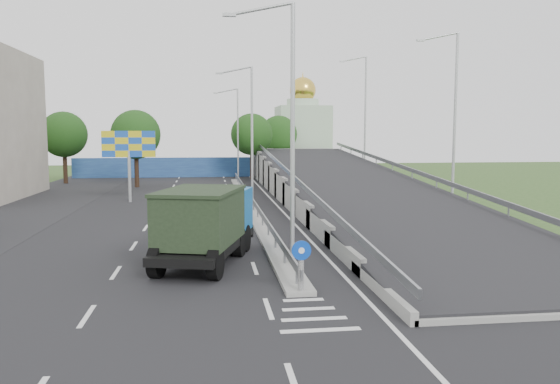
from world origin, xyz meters
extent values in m
plane|color=#2D4C1E|center=(0.00, 0.00, 0.00)|extent=(160.00, 160.00, 0.00)
cube|color=black|center=(-3.00, 20.00, 0.00)|extent=(26.00, 90.00, 0.04)
cube|color=gray|center=(0.00, 24.00, 0.10)|extent=(1.00, 44.00, 0.20)
cube|color=gray|center=(12.30, 24.00, 2.35)|extent=(0.10, 50.00, 0.32)
cube|color=gray|center=(2.80, 24.00, 2.35)|extent=(0.10, 50.00, 0.32)
cube|color=gray|center=(0.00, 24.00, 0.75)|extent=(0.08, 44.00, 0.32)
cylinder|color=gray|center=(0.00, 24.00, 0.50)|extent=(0.09, 0.09, 0.60)
cylinder|color=black|center=(0.00, 2.20, 0.80)|extent=(0.20, 0.20, 1.20)
cylinder|color=#0C3FBF|center=(0.00, 2.12, 1.55)|extent=(0.64, 0.05, 0.64)
cylinder|color=white|center=(0.00, 2.09, 1.55)|extent=(0.20, 0.03, 0.20)
cylinder|color=#B2B5B7|center=(0.30, 6.00, 5.20)|extent=(0.18, 0.18, 10.00)
cylinder|color=#B2B5B7|center=(-0.90, 6.00, 9.95)|extent=(2.57, 0.12, 0.66)
cube|color=#B2B5B7|center=(-2.10, 6.00, 9.70)|extent=(0.50, 0.18, 0.12)
cylinder|color=#B2B5B7|center=(0.30, 26.00, 5.20)|extent=(0.18, 0.18, 10.00)
cylinder|color=#B2B5B7|center=(-0.90, 26.00, 9.95)|extent=(2.57, 0.12, 0.66)
cube|color=#B2B5B7|center=(-2.10, 26.00, 9.70)|extent=(0.50, 0.18, 0.12)
cylinder|color=#B2B5B7|center=(0.30, 46.00, 5.20)|extent=(0.18, 0.18, 10.00)
cylinder|color=#B2B5B7|center=(-0.90, 46.00, 9.95)|extent=(2.57, 0.12, 0.66)
cube|color=#B2B5B7|center=(-2.10, 46.00, 9.70)|extent=(0.50, 0.18, 0.12)
cube|color=navy|center=(-4.00, 52.00, 1.20)|extent=(30.00, 0.50, 2.40)
cube|color=#B2CCAD|center=(10.00, 60.00, 4.50)|extent=(7.00, 7.00, 9.00)
cylinder|color=#B2CCAD|center=(10.00, 60.00, 9.50)|extent=(4.40, 4.40, 1.00)
sphere|color=gold|center=(10.00, 60.00, 11.20)|extent=(3.60, 3.60, 3.60)
cone|color=gold|center=(10.00, 60.00, 13.20)|extent=(0.30, 0.30, 1.20)
cylinder|color=#B2B5B7|center=(-9.00, 28.00, 2.00)|extent=(0.24, 0.24, 4.00)
cube|color=gold|center=(-9.00, 28.00, 4.50)|extent=(4.00, 0.20, 2.00)
cylinder|color=black|center=(-10.00, 40.00, 2.00)|extent=(0.44, 0.44, 4.00)
sphere|color=#11390F|center=(-10.00, 40.00, 5.20)|extent=(4.80, 4.80, 4.80)
cylinder|color=black|center=(2.00, 48.00, 2.00)|extent=(0.44, 0.44, 4.00)
sphere|color=#11390F|center=(2.00, 48.00, 5.20)|extent=(4.80, 4.80, 4.80)
cylinder|color=black|center=(-18.00, 45.00, 2.00)|extent=(0.44, 0.44, 4.00)
sphere|color=#11390F|center=(-18.00, 45.00, 5.20)|extent=(4.80, 4.80, 4.80)
cylinder|color=black|center=(6.00, 55.00, 2.00)|extent=(0.44, 0.44, 4.00)
sphere|color=#11390F|center=(6.00, 55.00, 5.20)|extent=(4.80, 4.80, 4.80)
cylinder|color=black|center=(-3.54, 9.83, 0.61)|extent=(0.71, 1.28, 1.22)
cylinder|color=black|center=(-1.40, 9.22, 0.61)|extent=(0.71, 1.28, 1.22)
cylinder|color=black|center=(-3.81, 8.87, 0.61)|extent=(0.71, 1.28, 1.22)
cylinder|color=black|center=(-1.68, 8.26, 0.61)|extent=(0.71, 1.28, 1.22)
cylinder|color=black|center=(-4.88, 5.13, 0.61)|extent=(0.71, 1.28, 1.22)
cylinder|color=black|center=(-2.75, 4.52, 0.61)|extent=(0.71, 1.28, 1.22)
cube|color=black|center=(-3.11, 7.28, 0.78)|extent=(4.35, 7.32, 0.33)
cube|color=#0E559A|center=(-2.39, 9.79, 1.89)|extent=(2.95, 2.41, 1.89)
cube|color=black|center=(-2.16, 10.61, 2.39)|extent=(2.05, 0.64, 0.78)
cube|color=black|center=(-2.13, 10.70, 0.72)|extent=(2.50, 0.86, 0.56)
cube|color=black|center=(-3.30, 6.64, 2.00)|extent=(3.72, 4.79, 2.00)
cube|color=black|center=(-3.30, 6.64, 3.05)|extent=(3.86, 4.93, 0.13)
camera|label=1|loc=(-2.92, -14.94, 5.31)|focal=35.00mm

